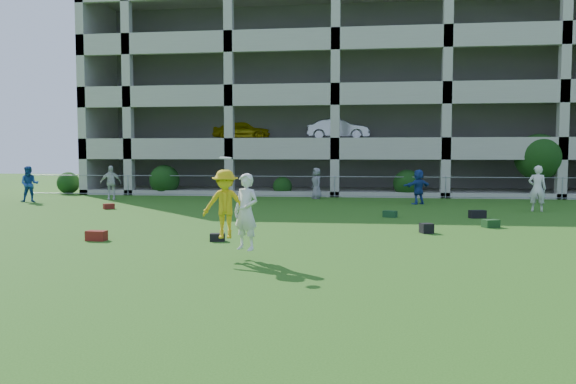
# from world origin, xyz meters

# --- Properties ---
(ground) EXTENTS (100.00, 100.00, 0.00)m
(ground) POSITION_xyz_m (0.00, 0.00, 0.00)
(ground) COLOR #235114
(ground) RESTS_ON ground
(bystander_a) EXTENTS (1.07, 0.96, 1.81)m
(bystander_a) POSITION_xyz_m (-15.02, 14.03, 0.90)
(bystander_a) COLOR navy
(bystander_a) RESTS_ON ground
(bystander_b) EXTENTS (1.14, 0.79, 1.80)m
(bystander_b) POSITION_xyz_m (-11.63, 15.93, 0.90)
(bystander_b) COLOR silver
(bystander_b) RESTS_ON ground
(bystander_c) EXTENTS (0.85, 0.97, 1.67)m
(bystander_c) POSITION_xyz_m (-0.92, 17.93, 0.83)
(bystander_c) COLOR slate
(bystander_c) RESTS_ON ground
(bystander_d) EXTENTS (1.56, 1.30, 1.67)m
(bystander_d) POSITION_xyz_m (4.18, 15.35, 0.84)
(bystander_d) COLOR navy
(bystander_d) RESTS_ON ground
(bystander_e) EXTENTS (0.79, 0.61, 1.94)m
(bystander_e) POSITION_xyz_m (8.78, 12.53, 0.97)
(bystander_e) COLOR silver
(bystander_e) RESTS_ON ground
(bag_red_a) EXTENTS (0.56, 0.32, 0.28)m
(bag_red_a) POSITION_xyz_m (-5.98, 2.72, 0.14)
(bag_red_a) COLOR #601710
(bag_red_a) RESTS_ON ground
(bag_black_b) EXTENTS (0.43, 0.30, 0.22)m
(bag_black_b) POSITION_xyz_m (-2.57, 3.03, 0.11)
(bag_black_b) COLOR black
(bag_black_b) RESTS_ON ground
(bag_green_c) EXTENTS (0.60, 0.52, 0.26)m
(bag_green_c) POSITION_xyz_m (5.68, 7.02, 0.13)
(bag_green_c) COLOR #143717
(bag_green_c) RESTS_ON ground
(crate_d) EXTENTS (0.44, 0.44, 0.30)m
(crate_d) POSITION_xyz_m (3.41, 5.40, 0.15)
(crate_d) COLOR black
(crate_d) RESTS_ON ground
(bag_black_e) EXTENTS (0.66, 0.45, 0.30)m
(bag_black_e) POSITION_xyz_m (5.79, 9.70, 0.15)
(bag_black_e) COLOR black
(bag_black_e) RESTS_ON ground
(bag_red_f) EXTENTS (0.53, 0.50, 0.24)m
(bag_red_f) POSITION_xyz_m (-9.57, 11.23, 0.12)
(bag_red_f) COLOR #5F1014
(bag_red_f) RESTS_ON ground
(bag_green_g) EXTENTS (0.58, 0.47, 0.25)m
(bag_green_g) POSITION_xyz_m (2.53, 9.56, 0.12)
(bag_green_g) COLOR #163C1F
(bag_green_g) RESTS_ON ground
(frisbee_contest) EXTENTS (1.42, 0.71, 2.16)m
(frisbee_contest) POSITION_xyz_m (-1.56, 0.49, 1.23)
(frisbee_contest) COLOR gold
(frisbee_contest) RESTS_ON ground
(parking_garage) EXTENTS (30.00, 14.00, 12.00)m
(parking_garage) POSITION_xyz_m (-0.01, 27.70, 6.01)
(parking_garage) COLOR #9E998C
(parking_garage) RESTS_ON ground
(fence) EXTENTS (36.06, 0.06, 1.20)m
(fence) POSITION_xyz_m (0.00, 19.00, 0.61)
(fence) COLOR gray
(fence) RESTS_ON ground
(shrub_row) EXTENTS (34.38, 2.52, 3.50)m
(shrub_row) POSITION_xyz_m (4.59, 19.70, 1.51)
(shrub_row) COLOR #163D11
(shrub_row) RESTS_ON ground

